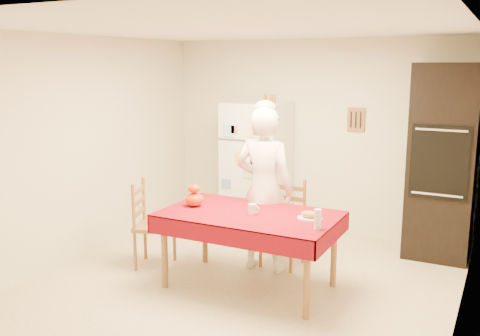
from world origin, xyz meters
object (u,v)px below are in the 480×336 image
Objects in this scene: seated_woman at (264,189)px; pumpkin_lower at (194,200)px; dining_table at (249,220)px; chair_far at (285,219)px; chair_left at (149,221)px; wine_glass at (318,219)px; bread_plate at (310,219)px; refrigerator at (257,167)px; coffee_mug at (252,209)px; oven_cabinet at (442,162)px.

pumpkin_lower is (-0.54, -0.53, -0.05)m from seated_woman.
chair_far reaches higher than dining_table.
chair_left is 5.15× the size of pumpkin_lower.
seated_woman is at bearing -87.19° from chair_left.
chair_left reaches higher than pumpkin_lower.
wine_glass is 0.73× the size of bread_plate.
dining_table is at bearing 96.64° from seated_woman.
refrigerator is at bearing 131.79° from chair_far.
dining_table is at bearing 150.31° from coffee_mug.
oven_cabinet is 2.32× the size of chair_left.
coffee_mug is (0.11, -0.53, -0.07)m from seated_woman.
pumpkin_lower is (-0.61, -0.02, 0.14)m from dining_table.
oven_cabinet is 2.36m from coffee_mug.
bread_plate is at bearing -108.81° from chair_left.
coffee_mug is at bearing 167.77° from wine_glass.
chair_far is (0.80, -0.97, -0.34)m from refrigerator.
bread_plate is at bearing -51.34° from refrigerator.
pumpkin_lower reaches higher than dining_table.
dining_table is 0.96× the size of seated_woman.
chair_far is at bearing 85.03° from dining_table.
pumpkin_lower is at bearing -128.92° from chair_far.
chair_far is at bearing -50.23° from refrigerator.
seated_woman is 0.55m from coffee_mug.
seated_woman reaches higher than bread_plate.
dining_table is 0.13m from coffee_mug.
wine_glass is (-0.79, -1.95, -0.25)m from oven_cabinet.
chair_left reaches higher than bread_plate.
bread_plate is at bearing 5.38° from dining_table.
refrigerator is at bearing 94.06° from pumpkin_lower.
oven_cabinet is at bearing 39.80° from pumpkin_lower.
wine_glass is at bearing -13.24° from dining_table.
chair_left is at bearing -148.46° from chair_far.
bread_plate is (0.53, -0.70, 0.26)m from chair_far.
chair_left is at bearing 175.43° from pumpkin_lower.
oven_cabinet reaches higher than refrigerator.
oven_cabinet is 1.99m from bread_plate.
chair_far reaches higher than pumpkin_lower.
refrigerator is 9.66× the size of wine_glass.
dining_table is 0.78m from chair_far.
pumpkin_lower is (0.62, -0.05, 0.32)m from chair_left.
chair_left is (-2.77, -1.75, -0.59)m from oven_cabinet.
refrigerator is 1.75m from pumpkin_lower.
seated_woman is at bearing -116.80° from chair_far.
wine_glass reaches higher than pumpkin_lower.
pumpkin_lower is at bearing 173.63° from wine_glass.
chair_far is at bearing 49.06° from pumpkin_lower.
refrigerator reaches higher than chair_far.
chair_far is 5.40× the size of wine_glass.
dining_table is 9.21× the size of pumpkin_lower.
dining_table is 1.79× the size of chair_left.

